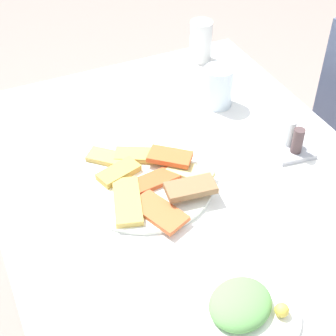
{
  "coord_description": "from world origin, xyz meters",
  "views": [
    {
      "loc": [
        0.77,
        -0.39,
        1.52
      ],
      "look_at": [
        -0.0,
        -0.04,
        0.76
      ],
      "focal_mm": 54.8,
      "sensor_mm": 36.0,
      "label": 1
    }
  ],
  "objects": [
    {
      "name": "paper_napkin",
      "position": [
        0.22,
        0.26,
        0.73
      ],
      "size": [
        0.14,
        0.14,
        0.0
      ],
      "primitive_type": "cube",
      "rotation": [
        0.0,
        0.0,
        -0.05
      ],
      "color": "white",
      "rests_on": "dining_table"
    },
    {
      "name": "dining_table",
      "position": [
        0.0,
        0.0,
        0.65
      ],
      "size": [
        1.04,
        0.84,
        0.73
      ],
      "color": "white",
      "rests_on": "ground_plane"
    },
    {
      "name": "fork",
      "position": [
        0.22,
        0.24,
        0.74
      ],
      "size": [
        0.17,
        0.05,
        0.0
      ],
      "primitive_type": "cube",
      "rotation": [
        0.0,
        0.0,
        -0.15
      ],
      "color": "silver",
      "rests_on": "paper_napkin"
    },
    {
      "name": "drinking_glass",
      "position": [
        -0.21,
        0.21,
        0.79
      ],
      "size": [
        0.08,
        0.08,
        0.11
      ],
      "primitive_type": "cylinder",
      "color": "silver",
      "rests_on": "dining_table"
    },
    {
      "name": "salad_plate_greens",
      "position": [
        0.36,
        -0.07,
        0.75
      ],
      "size": [
        0.21,
        0.21,
        0.04
      ],
      "color": "white",
      "rests_on": "dining_table"
    },
    {
      "name": "pide_platter",
      "position": [
        -0.0,
        -0.09,
        0.75
      ],
      "size": [
        0.33,
        0.31,
        0.04
      ],
      "color": "white",
      "rests_on": "dining_table"
    },
    {
      "name": "condiment_caddy",
      "position": [
        0.03,
        0.27,
        0.76
      ],
      "size": [
        0.1,
        0.1,
        0.08
      ],
      "color": "#B2B2B7",
      "rests_on": "dining_table"
    },
    {
      "name": "soda_can",
      "position": [
        -0.44,
        0.27,
        0.79
      ],
      "size": [
        0.09,
        0.09,
        0.12
      ],
      "primitive_type": "cylinder",
      "rotation": [
        0.0,
        0.0,
        5.65
      ],
      "color": "silver",
      "rests_on": "dining_table"
    }
  ]
}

